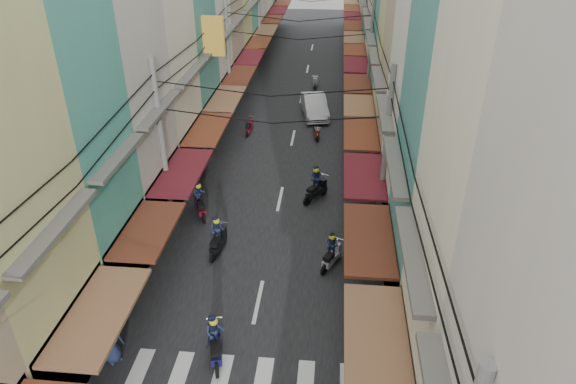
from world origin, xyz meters
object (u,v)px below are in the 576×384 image
Objects in this scene: white_car at (314,116)px; market_umbrella at (433,329)px; bicycle at (422,331)px; traffic_sign at (391,312)px.

market_umbrella is at bearing -88.88° from white_car.
white_car is 21.76m from bicycle.
white_car is at bearing 101.31° from market_umbrella.
white_car is 1.96× the size of market_umbrella.
traffic_sign reaches higher than market_umbrella.
traffic_sign reaches higher than bicycle.
market_umbrella is at bearing -42.48° from traffic_sign.
bicycle is at bearing 83.09° from market_umbrella.
bicycle is (4.99, -21.18, 0.00)m from white_car.
white_car reaches higher than bicycle.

